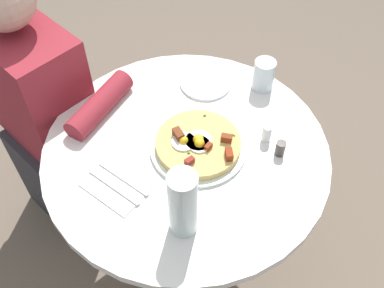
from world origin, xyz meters
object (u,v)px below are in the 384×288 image
at_px(breakfast_pizza, 198,143).
at_px(water_bottle, 183,204).
at_px(salt_shaker, 267,133).
at_px(dining_table, 186,182).
at_px(fork, 114,187).
at_px(knife, 123,178).
at_px(person_seated, 50,126).
at_px(pepper_shaker, 280,148).
at_px(bread_plate, 206,82).
at_px(pizza_plate, 198,147).
at_px(water_glass, 265,76).

xyz_separation_m(breakfast_pizza, water_bottle, (0.14, -0.21, 0.08)).
distance_m(breakfast_pizza, salt_shaker, 0.20).
distance_m(dining_table, fork, 0.30).
bearing_deg(knife, water_bottle, -3.30).
distance_m(person_seated, pepper_shaker, 0.86).
height_order(dining_table, water_bottle, water_bottle).
height_order(bread_plate, fork, bread_plate).
height_order(pizza_plate, water_bottle, water_bottle).
bearing_deg(water_glass, breakfast_pizza, -85.98).
height_order(person_seated, water_glass, person_seated).
height_order(fork, knife, same).
bearing_deg(pepper_shaker, water_bottle, -95.53).
bearing_deg(person_seated, pizza_plate, 16.38).
height_order(knife, water_glass, water_glass).
bearing_deg(dining_table, person_seated, -165.10).
xyz_separation_m(breakfast_pizza, knife, (-0.08, -0.22, -0.02)).
xyz_separation_m(pizza_plate, water_glass, (-0.02, 0.33, 0.05)).
distance_m(water_bottle, salt_shaker, 0.38).
bearing_deg(person_seated, salt_shaker, 25.41).
xyz_separation_m(person_seated, bread_plate, (0.42, 0.39, 0.23)).
distance_m(knife, water_glass, 0.56).
bearing_deg(dining_table, bread_plate, 120.96).
distance_m(bread_plate, knife, 0.45).
relative_size(dining_table, fork, 4.62).
bearing_deg(breakfast_pizza, dining_table, -141.39).
bearing_deg(fork, knife, 90.00).
relative_size(dining_table, pizza_plate, 2.98).
bearing_deg(knife, pizza_plate, 64.63).
bearing_deg(salt_shaker, water_bottle, -85.94).
xyz_separation_m(breakfast_pizza, fork, (-0.07, -0.26, -0.02)).
height_order(breakfast_pizza, water_bottle, water_bottle).
distance_m(person_seated, breakfast_pizza, 0.66).
distance_m(dining_table, water_glass, 0.42).
xyz_separation_m(knife, water_glass, (0.05, 0.55, 0.05)).
height_order(water_bottle, pepper_shaker, water_bottle).
distance_m(dining_table, pepper_shaker, 0.33).
relative_size(pizza_plate, fork, 1.55).
xyz_separation_m(bread_plate, salt_shaker, (0.29, -0.05, 0.02)).
distance_m(knife, water_bottle, 0.24).
xyz_separation_m(dining_table, bread_plate, (-0.14, 0.24, 0.18)).
height_order(fork, pepper_shaker, pepper_shaker).
relative_size(dining_table, pepper_shaker, 17.23).
bearing_deg(breakfast_pizza, pepper_shaker, 39.73).
bearing_deg(bread_plate, pizza_plate, -51.64).
relative_size(knife, salt_shaker, 3.13).
bearing_deg(breakfast_pizza, water_glass, 94.02).
distance_m(dining_table, pizza_plate, 0.18).
bearing_deg(pizza_plate, dining_table, -139.00).
bearing_deg(water_bottle, pizza_plate, 125.03).
distance_m(salt_shaker, pepper_shaker, 0.06).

